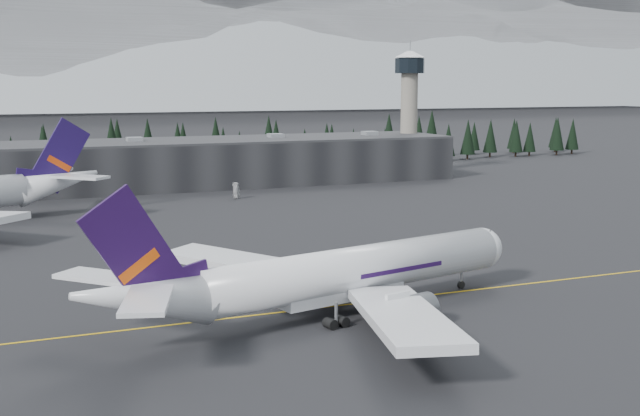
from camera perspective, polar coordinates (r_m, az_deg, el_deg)
name	(u,v)px	position (r m, az deg, el deg)	size (l,w,h in m)	color
ground	(378,297)	(106.91, 4.16, -6.30)	(1400.00, 1400.00, 0.00)	black
taxiline	(385,300)	(105.19, 4.65, -6.55)	(400.00, 0.40, 0.02)	gold
terminal	(172,163)	(223.04, -10.46, 3.14)	(160.00, 30.00, 12.60)	black
control_tower	(409,98)	(251.49, 6.37, 7.77)	(10.00, 10.00, 37.70)	gray
treeline	(147,149)	(259.09, -12.21, 4.13)	(360.00, 20.00, 15.00)	black
mountain_ridge	(23,106)	(1093.38, -20.34, 6.84)	(4400.00, 900.00, 420.00)	white
jet_main	(323,276)	(96.26, 0.24, -4.87)	(60.18, 54.94, 17.95)	white
gse_vehicle_b	(237,196)	(197.00, -5.93, 0.86)	(1.64, 4.07, 1.39)	#BDBCBF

